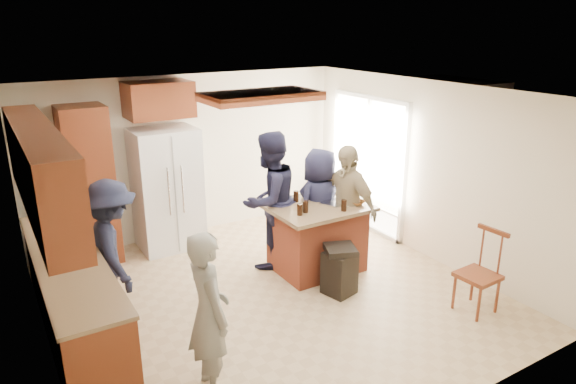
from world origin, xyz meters
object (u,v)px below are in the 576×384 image
kitchen_island (317,236)px  refrigerator (167,189)px  person_counter (113,250)px  person_front_left (209,314)px  person_side_right (346,207)px  spindle_chair (479,275)px  person_behind_left (270,200)px  person_behind_right (320,206)px  trash_bin (340,270)px

kitchen_island → refrigerator: bearing=129.3°
person_counter → person_front_left: bearing=-164.8°
person_side_right → spindle_chair: (0.61, -1.75, -0.41)m
refrigerator → person_behind_left: bearing=-53.5°
person_side_right → refrigerator: bearing=-146.7°
refrigerator → kitchen_island: (1.45, -1.78, -0.43)m
person_behind_right → kitchen_island: bearing=37.7°
kitchen_island → person_behind_left: bearing=136.3°
kitchen_island → person_behind_right: bearing=49.6°
person_side_right → trash_bin: 0.96m
person_side_right → refrigerator: size_ratio=0.96×
person_side_right → kitchen_island: (-0.38, 0.11, -0.39)m
person_counter → refrigerator: size_ratio=0.90×
person_front_left → person_behind_right: size_ratio=0.97×
person_behind_right → trash_bin: person_behind_right is taller
person_behind_left → person_behind_right: 0.72m
person_side_right → person_behind_left: bearing=-134.4°
person_front_left → refrigerator: refrigerator is taller
person_behind_right → person_front_left: bearing=23.9°
refrigerator → kitchen_island: bearing=-50.7°
person_front_left → person_counter: bearing=15.2°
spindle_chair → refrigerator: bearing=123.9°
person_front_left → refrigerator: bearing=-10.7°
person_behind_left → kitchen_island: bearing=117.5°
person_behind_left → refrigerator: bearing=-72.2°
person_behind_right → refrigerator: refrigerator is taller
trash_bin → kitchen_island: bearing=78.5°
person_behind_right → spindle_chair: size_ratio=1.63×
person_front_left → kitchen_island: person_front_left is taller
kitchen_island → spindle_chair: size_ratio=1.29×
person_behind_right → person_counter: size_ratio=1.00×
person_behind_left → person_counter: bearing=-13.2°
person_front_left → person_behind_left: size_ratio=0.83×
person_counter → spindle_chair: (3.59, -2.11, -0.36)m
person_front_left → person_counter: size_ratio=0.96×
person_behind_right → kitchen_island: 0.45m
person_behind_left → trash_bin: bearing=87.2°
person_front_left → person_behind_left: person_behind_left is taller
trash_bin → spindle_chair: spindle_chair is taller
person_front_left → person_side_right: (2.58, 1.38, 0.08)m
person_front_left → spindle_chair: 3.22m
refrigerator → spindle_chair: bearing=-56.1°
person_side_right → refrigerator: 2.64m
person_front_left → person_behind_right: (2.39, 1.73, 0.03)m
refrigerator → kitchen_island: 2.34m
refrigerator → trash_bin: refrigerator is taller
refrigerator → trash_bin: size_ratio=2.86×
person_front_left → kitchen_island: 2.68m
refrigerator → spindle_chair: size_ratio=1.81×
person_behind_left → person_behind_right: size_ratio=1.17×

